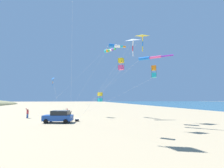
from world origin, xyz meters
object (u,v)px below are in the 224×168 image
Objects in this scene: person_adult_flyer at (28,113)px; kite_box_long_streamer_left at (100,97)px; kite_delta_green_low_center at (142,36)px; kite_windsock_long_streamer_right at (150,58)px; kite_windsock_checkered_midright at (115,46)px; person_child_grey_jacket at (64,114)px; kite_box_small_distant at (121,64)px; kite_delta_red_high_left at (133,40)px; parked_car at (59,116)px; kite_box_magenta_far_left at (154,72)px; cooler_box at (77,120)px; person_child_green_jacket at (67,112)px; kite_windsock_orange_high_right at (109,51)px; person_bystander_far at (71,114)px; kite_delta_black_fish_shape at (53,79)px.

kite_box_long_streamer_left reaches higher than person_adult_flyer.
kite_delta_green_low_center is 1.10× the size of kite_windsock_long_streamer_right.
kite_windsock_checkered_midright is 1.24× the size of kite_windsock_long_streamer_right.
kite_box_small_distant is at bearing -61.37° from person_child_grey_jacket.
kite_box_long_streamer_left is at bearing 91.83° from kite_box_small_distant.
kite_box_long_streamer_left is 14.89m from kite_delta_red_high_left.
person_child_grey_jacket is at bearing -161.50° from kite_box_long_streamer_left.
person_adult_flyer is at bearing 132.88° from parked_car.
kite_windsock_long_streamer_right reaches higher than person_child_grey_jacket.
kite_box_magenta_far_left is 1.16× the size of kite_delta_red_high_left.
person_child_grey_jacket reaches higher than cooler_box.
cooler_box is 0.04× the size of kite_delta_green_low_center.
person_child_green_jacket is 0.16× the size of kite_box_small_distant.
person_adult_flyer reaches higher than person_child_green_jacket.
cooler_box is at bearing 163.10° from kite_box_magenta_far_left.
parked_car reaches higher than cooler_box.
kite_windsock_long_streamer_right is at bearing -27.21° from cooler_box.
person_child_grey_jacket is 0.11× the size of kite_windsock_orange_high_right.
kite_windsock_checkered_midright reaches higher than person_child_green_jacket.
parked_car is at bearing 130.11° from kite_box_small_distant.
kite_delta_red_high_left is at bearing -58.18° from person_bystander_far.
parked_car is at bearing -93.93° from person_child_grey_jacket.
kite_box_magenta_far_left reaches higher than person_child_green_jacket.
kite_box_magenta_far_left is at bearing 35.26° from kite_delta_red_high_left.
kite_box_magenta_far_left reaches higher than person_child_grey_jacket.
kite_delta_black_fish_shape is (-16.15, 3.97, -7.93)m from kite_delta_green_low_center.
kite_delta_red_high_left is (-3.10, -1.42, 1.89)m from kite_windsock_long_streamer_right.
person_adult_flyer reaches higher than cooler_box.
cooler_box is at bearing 115.96° from kite_box_small_distant.
kite_box_long_streamer_left is at bearing 167.27° from kite_windsock_checkered_midright.
kite_delta_green_low_center is (-0.50, 3.14, 7.27)m from kite_box_magenta_far_left.
cooler_box is 17.32m from kite_windsock_checkered_midright.
kite_windsock_orange_high_right reaches higher than kite_box_small_distant.
parked_car is 3.99× the size of person_bystander_far.
person_child_grey_jacket is 7.84m from kite_box_long_streamer_left.
kite_delta_black_fish_shape is 16.47m from kite_delta_red_high_left.
kite_delta_red_high_left is at bearing -59.69° from person_child_green_jacket.
kite_delta_black_fish_shape reaches higher than parked_car.
kite_windsock_orange_high_right is at bearing 92.93° from kite_delta_red_high_left.
person_bystander_far is 21.26m from kite_delta_green_low_center.
person_adult_flyer is at bearing 142.19° from kite_delta_red_high_left.
kite_delta_red_high_left is (3.05, -12.49, 7.51)m from kite_box_long_streamer_left.
parked_car is 15.84m from kite_delta_red_high_left.
kite_windsock_checkered_midright is at bearing -12.73° from kite_box_long_streamer_left.
person_bystander_far is at bearing 82.39° from parked_car.
person_child_grey_jacket is at bearing 134.04° from kite_delta_red_high_left.
kite_windsock_orange_high_right is (11.36, 4.67, 7.67)m from kite_delta_black_fish_shape.
person_child_green_jacket is 22.43m from kite_delta_red_high_left.
kite_box_long_streamer_left is (-7.08, 6.15, -11.20)m from kite_delta_green_low_center.
person_child_grey_jacket is (-2.43, 3.37, 0.75)m from cooler_box.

